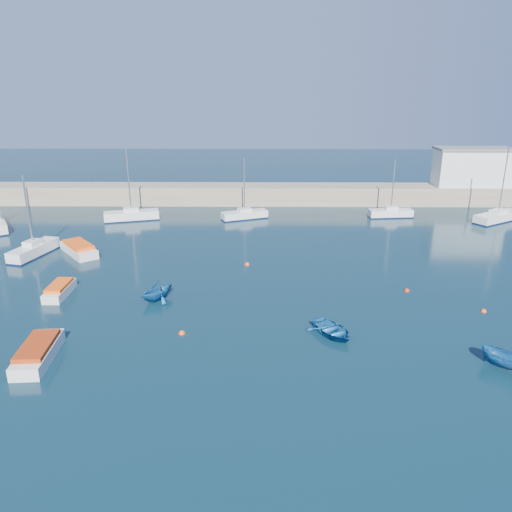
{
  "coord_description": "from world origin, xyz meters",
  "views": [
    {
      "loc": [
        0.51,
        -24.12,
        16.08
      ],
      "look_at": [
        0.09,
        17.99,
        1.6
      ],
      "focal_mm": 35.0,
      "sensor_mm": 36.0,
      "label": 1
    }
  ],
  "objects_px": {
    "sailboat_8": "(498,217)",
    "motorboat_2": "(79,249)",
    "sailboat_3": "(34,250)",
    "sailboat_7": "(391,213)",
    "dinghy_right": "(509,360)",
    "sailboat_6": "(245,215)",
    "sailboat_5": "(132,215)",
    "dinghy_left": "(157,290)",
    "harbor_office": "(472,168)",
    "motorboat_0": "(38,352)",
    "motorboat_1": "(60,290)",
    "dinghy_center": "(332,330)"
  },
  "relations": [
    {
      "from": "dinghy_center",
      "to": "dinghy_right",
      "type": "height_order",
      "value": "dinghy_right"
    },
    {
      "from": "motorboat_2",
      "to": "sailboat_5",
      "type": "bearing_deg",
      "value": 42.24
    },
    {
      "from": "harbor_office",
      "to": "motorboat_0",
      "type": "relative_size",
      "value": 1.94
    },
    {
      "from": "sailboat_6",
      "to": "dinghy_left",
      "type": "height_order",
      "value": "sailboat_6"
    },
    {
      "from": "motorboat_2",
      "to": "dinghy_center",
      "type": "distance_m",
      "value": 28.64
    },
    {
      "from": "sailboat_5",
      "to": "dinghy_left",
      "type": "xyz_separation_m",
      "value": [
        8.03,
        -24.41,
        0.16
      ]
    },
    {
      "from": "motorboat_2",
      "to": "dinghy_left",
      "type": "distance_m",
      "value": 15.09
    },
    {
      "from": "motorboat_1",
      "to": "dinghy_center",
      "type": "bearing_deg",
      "value": -17.44
    },
    {
      "from": "motorboat_1",
      "to": "motorboat_2",
      "type": "xyz_separation_m",
      "value": [
        -2.03,
        10.35,
        0.08
      ]
    },
    {
      "from": "sailboat_7",
      "to": "dinghy_right",
      "type": "distance_m",
      "value": 36.23
    },
    {
      "from": "sailboat_3",
      "to": "sailboat_8",
      "type": "relative_size",
      "value": 0.87
    },
    {
      "from": "motorboat_0",
      "to": "sailboat_8",
      "type": "bearing_deg",
      "value": 33.51
    },
    {
      "from": "motorboat_1",
      "to": "sailboat_6",
      "type": "bearing_deg",
      "value": 59.8
    },
    {
      "from": "dinghy_left",
      "to": "sailboat_6",
      "type": "bearing_deg",
      "value": 116.85
    },
    {
      "from": "sailboat_3",
      "to": "motorboat_0",
      "type": "relative_size",
      "value": 1.56
    },
    {
      "from": "sailboat_8",
      "to": "dinghy_right",
      "type": "height_order",
      "value": "sailboat_8"
    },
    {
      "from": "dinghy_left",
      "to": "motorboat_1",
      "type": "bearing_deg",
      "value": -145.74
    },
    {
      "from": "motorboat_1",
      "to": "sailboat_5",
      "type": "bearing_deg",
      "value": 89.94
    },
    {
      "from": "sailboat_5",
      "to": "sailboat_8",
      "type": "distance_m",
      "value": 45.63
    },
    {
      "from": "sailboat_5",
      "to": "motorboat_0",
      "type": "relative_size",
      "value": 1.71
    },
    {
      "from": "sailboat_6",
      "to": "dinghy_right",
      "type": "relative_size",
      "value": 2.43
    },
    {
      "from": "sailboat_6",
      "to": "dinghy_right",
      "type": "xyz_separation_m",
      "value": [
        16.8,
        -35.17,
        0.06
      ]
    },
    {
      "from": "sailboat_3",
      "to": "motorboat_0",
      "type": "bearing_deg",
      "value": -51.93
    },
    {
      "from": "dinghy_center",
      "to": "dinghy_left",
      "type": "relative_size",
      "value": 1.16
    },
    {
      "from": "harbor_office",
      "to": "sailboat_7",
      "type": "bearing_deg",
      "value": -148.6
    },
    {
      "from": "sailboat_8",
      "to": "motorboat_2",
      "type": "relative_size",
      "value": 1.67
    },
    {
      "from": "harbor_office",
      "to": "dinghy_right",
      "type": "bearing_deg",
      "value": -108.52
    },
    {
      "from": "sailboat_5",
      "to": "sailboat_8",
      "type": "relative_size",
      "value": 0.95
    },
    {
      "from": "harbor_office",
      "to": "motorboat_0",
      "type": "bearing_deg",
      "value": -134.98
    },
    {
      "from": "sailboat_5",
      "to": "motorboat_1",
      "type": "relative_size",
      "value": 2.22
    },
    {
      "from": "sailboat_5",
      "to": "dinghy_left",
      "type": "height_order",
      "value": "sailboat_5"
    },
    {
      "from": "sailboat_6",
      "to": "motorboat_1",
      "type": "distance_m",
      "value": 28.15
    },
    {
      "from": "harbor_office",
      "to": "dinghy_center",
      "type": "xyz_separation_m",
      "value": [
        -24.66,
        -39.81,
        -4.73
      ]
    },
    {
      "from": "sailboat_8",
      "to": "dinghy_center",
      "type": "height_order",
      "value": "sailboat_8"
    },
    {
      "from": "harbor_office",
      "to": "sailboat_8",
      "type": "relative_size",
      "value": 1.08
    },
    {
      "from": "sailboat_8",
      "to": "dinghy_right",
      "type": "relative_size",
      "value": 2.94
    },
    {
      "from": "sailboat_5",
      "to": "sailboat_7",
      "type": "height_order",
      "value": "sailboat_5"
    },
    {
      "from": "dinghy_left",
      "to": "dinghy_right",
      "type": "distance_m",
      "value": 24.98
    },
    {
      "from": "motorboat_1",
      "to": "dinghy_center",
      "type": "xyz_separation_m",
      "value": [
        21.05,
        -6.61,
        -0.09
      ]
    },
    {
      "from": "sailboat_3",
      "to": "dinghy_center",
      "type": "distance_m",
      "value": 31.83
    },
    {
      "from": "sailboat_5",
      "to": "sailboat_6",
      "type": "bearing_deg",
      "value": -102.97
    },
    {
      "from": "sailboat_6",
      "to": "motorboat_2",
      "type": "relative_size",
      "value": 1.38
    },
    {
      "from": "motorboat_1",
      "to": "dinghy_center",
      "type": "relative_size",
      "value": 1.11
    },
    {
      "from": "sailboat_8",
      "to": "motorboat_1",
      "type": "relative_size",
      "value": 2.33
    },
    {
      "from": "sailboat_8",
      "to": "motorboat_2",
      "type": "xyz_separation_m",
      "value": [
        -47.69,
        -13.12,
        -0.05
      ]
    },
    {
      "from": "sailboat_5",
      "to": "sailboat_6",
      "type": "relative_size",
      "value": 1.15
    },
    {
      "from": "sailboat_6",
      "to": "sailboat_8",
      "type": "xyz_separation_m",
      "value": [
        31.5,
        -0.86,
        0.04
      ]
    },
    {
      "from": "motorboat_1",
      "to": "sailboat_7",
      "type": "bearing_deg",
      "value": 37.66
    },
    {
      "from": "motorboat_1",
      "to": "sailboat_3",
      "type": "bearing_deg",
      "value": 122.91
    },
    {
      "from": "sailboat_3",
      "to": "motorboat_2",
      "type": "bearing_deg",
      "value": 22.55
    }
  ]
}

